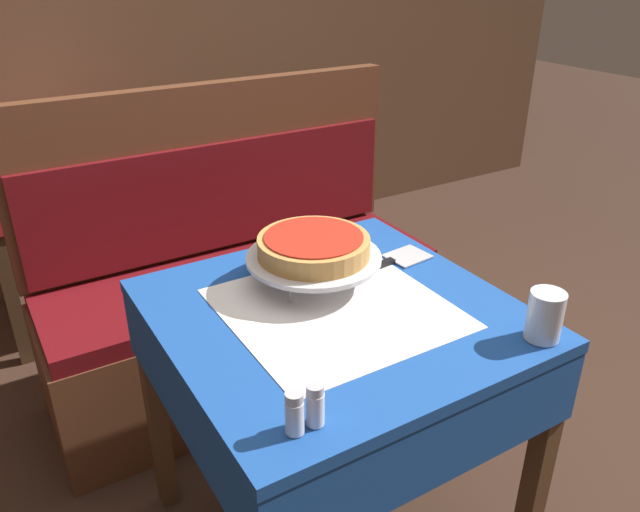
{
  "coord_description": "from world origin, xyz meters",
  "views": [
    {
      "loc": [
        -0.67,
        -1.05,
        1.51
      ],
      "look_at": [
        0.02,
        0.1,
        0.84
      ],
      "focal_mm": 35.0,
      "sensor_mm": 36.0,
      "label": 1
    }
  ],
  "objects_px": {
    "condiment_caddy": "(35,148)",
    "deep_dish_pizza": "(314,246)",
    "pizza_pan_stand": "(314,259)",
    "dining_table_rear": "(59,180)",
    "dining_table_front": "(335,351)",
    "booth_bench": "(241,304)",
    "water_glass_near": "(545,316)",
    "salt_shaker": "(295,413)",
    "pizza_server": "(390,262)",
    "pepper_shaker": "(315,405)"
  },
  "relations": [
    {
      "from": "salt_shaker",
      "to": "deep_dish_pizza",
      "type": "bearing_deg",
      "value": 55.93
    },
    {
      "from": "pizza_pan_stand",
      "to": "salt_shaker",
      "type": "bearing_deg",
      "value": -124.07
    },
    {
      "from": "dining_table_front",
      "to": "water_glass_near",
      "type": "bearing_deg",
      "value": -46.8
    },
    {
      "from": "pizza_pan_stand",
      "to": "water_glass_near",
      "type": "distance_m",
      "value": 0.55
    },
    {
      "from": "dining_table_rear",
      "to": "booth_bench",
      "type": "xyz_separation_m",
      "value": [
        0.43,
        -0.84,
        -0.3
      ]
    },
    {
      "from": "condiment_caddy",
      "to": "pizza_pan_stand",
      "type": "bearing_deg",
      "value": -73.64
    },
    {
      "from": "water_glass_near",
      "to": "salt_shaker",
      "type": "bearing_deg",
      "value": 178.1
    },
    {
      "from": "dining_table_front",
      "to": "pizza_server",
      "type": "xyz_separation_m",
      "value": [
        0.25,
        0.12,
        0.13
      ]
    },
    {
      "from": "dining_table_rear",
      "to": "water_glass_near",
      "type": "xyz_separation_m",
      "value": [
        0.65,
        -1.97,
        0.18
      ]
    },
    {
      "from": "pizza_server",
      "to": "water_glass_near",
      "type": "relative_size",
      "value": 2.44
    },
    {
      "from": "booth_bench",
      "to": "condiment_caddy",
      "type": "xyz_separation_m",
      "value": [
        -0.5,
        0.79,
        0.47
      ]
    },
    {
      "from": "pizza_pan_stand",
      "to": "condiment_caddy",
      "type": "xyz_separation_m",
      "value": [
        -0.42,
        1.44,
        -0.02
      ]
    },
    {
      "from": "pepper_shaker",
      "to": "deep_dish_pizza",
      "type": "bearing_deg",
      "value": 59.69
    },
    {
      "from": "pizza_pan_stand",
      "to": "deep_dish_pizza",
      "type": "relative_size",
      "value": 1.21
    },
    {
      "from": "booth_bench",
      "to": "condiment_caddy",
      "type": "distance_m",
      "value": 1.04
    },
    {
      "from": "booth_bench",
      "to": "pizza_server",
      "type": "distance_m",
      "value": 0.81
    },
    {
      "from": "booth_bench",
      "to": "salt_shaker",
      "type": "distance_m",
      "value": 1.26
    },
    {
      "from": "salt_shaker",
      "to": "pepper_shaker",
      "type": "bearing_deg",
      "value": 0.0
    },
    {
      "from": "salt_shaker",
      "to": "pepper_shaker",
      "type": "height_order",
      "value": "same"
    },
    {
      "from": "pizza_pan_stand",
      "to": "pepper_shaker",
      "type": "height_order",
      "value": "pepper_shaker"
    },
    {
      "from": "dining_table_front",
      "to": "pizza_server",
      "type": "height_order",
      "value": "pizza_server"
    },
    {
      "from": "pizza_server",
      "to": "booth_bench",
      "type": "bearing_deg",
      "value": 102.69
    },
    {
      "from": "booth_bench",
      "to": "pizza_pan_stand",
      "type": "xyz_separation_m",
      "value": [
        -0.07,
        -0.66,
        0.49
      ]
    },
    {
      "from": "booth_bench",
      "to": "water_glass_near",
      "type": "height_order",
      "value": "booth_bench"
    },
    {
      "from": "dining_table_front",
      "to": "booth_bench",
      "type": "height_order",
      "value": "booth_bench"
    },
    {
      "from": "pizza_pan_stand",
      "to": "dining_table_rear",
      "type": "bearing_deg",
      "value": 103.3
    },
    {
      "from": "dining_table_front",
      "to": "deep_dish_pizza",
      "type": "distance_m",
      "value": 0.26
    },
    {
      "from": "pepper_shaker",
      "to": "condiment_caddy",
      "type": "relative_size",
      "value": 0.54
    },
    {
      "from": "pizza_server",
      "to": "pepper_shaker",
      "type": "xyz_separation_m",
      "value": [
        -0.49,
        -0.43,
        0.04
      ]
    },
    {
      "from": "pizza_server",
      "to": "salt_shaker",
      "type": "bearing_deg",
      "value": -140.8
    },
    {
      "from": "pizza_server",
      "to": "pizza_pan_stand",
      "type": "bearing_deg",
      "value": 175.87
    },
    {
      "from": "deep_dish_pizza",
      "to": "booth_bench",
      "type": "bearing_deg",
      "value": 83.56
    },
    {
      "from": "dining_table_front",
      "to": "condiment_caddy",
      "type": "height_order",
      "value": "condiment_caddy"
    },
    {
      "from": "pizza_pan_stand",
      "to": "deep_dish_pizza",
      "type": "height_order",
      "value": "deep_dish_pizza"
    },
    {
      "from": "dining_table_front",
      "to": "booth_bench",
      "type": "relative_size",
      "value": 0.56
    },
    {
      "from": "water_glass_near",
      "to": "dining_table_front",
      "type": "bearing_deg",
      "value": 133.2
    },
    {
      "from": "condiment_caddy",
      "to": "deep_dish_pizza",
      "type": "bearing_deg",
      "value": -73.64
    },
    {
      "from": "dining_table_rear",
      "to": "salt_shaker",
      "type": "bearing_deg",
      "value": -88.46
    },
    {
      "from": "water_glass_near",
      "to": "condiment_caddy",
      "type": "bearing_deg",
      "value": 110.55
    },
    {
      "from": "salt_shaker",
      "to": "condiment_caddy",
      "type": "xyz_separation_m",
      "value": [
        -0.12,
        1.89,
        0.0
      ]
    },
    {
      "from": "dining_table_rear",
      "to": "pizza_pan_stand",
      "type": "xyz_separation_m",
      "value": [
        0.35,
        -1.5,
        0.19
      ]
    },
    {
      "from": "booth_bench",
      "to": "dining_table_rear",
      "type": "bearing_deg",
      "value": 116.95
    },
    {
      "from": "deep_dish_pizza",
      "to": "pepper_shaker",
      "type": "bearing_deg",
      "value": -120.31
    },
    {
      "from": "condiment_caddy",
      "to": "salt_shaker",
      "type": "bearing_deg",
      "value": -86.32
    },
    {
      "from": "pizza_server",
      "to": "condiment_caddy",
      "type": "relative_size",
      "value": 1.76
    },
    {
      "from": "deep_dish_pizza",
      "to": "water_glass_near",
      "type": "distance_m",
      "value": 0.55
    },
    {
      "from": "deep_dish_pizza",
      "to": "salt_shaker",
      "type": "relative_size",
      "value": 3.3
    },
    {
      "from": "booth_bench",
      "to": "deep_dish_pizza",
      "type": "height_order",
      "value": "booth_bench"
    },
    {
      "from": "pizza_pan_stand",
      "to": "deep_dish_pizza",
      "type": "bearing_deg",
      "value": 90.0
    },
    {
      "from": "water_glass_near",
      "to": "pepper_shaker",
      "type": "relative_size",
      "value": 1.32
    }
  ]
}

